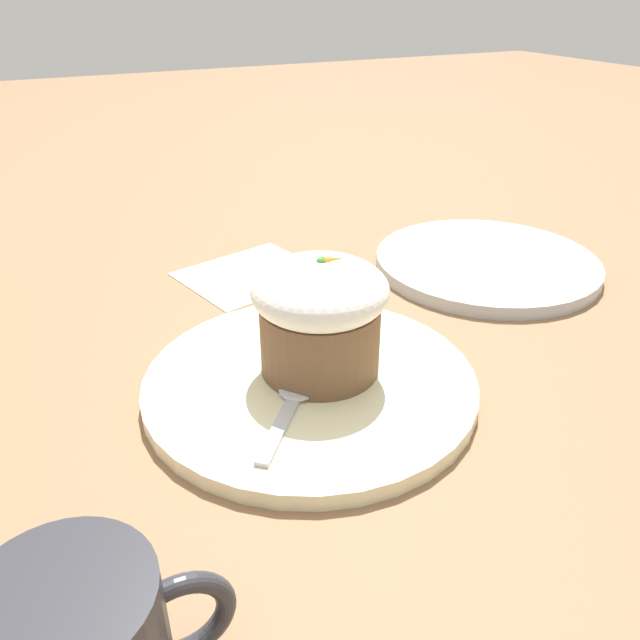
# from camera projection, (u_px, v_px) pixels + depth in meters

# --- Properties ---
(ground_plane) EXTENTS (4.00, 4.00, 0.00)m
(ground_plane) POSITION_uv_depth(u_px,v_px,m) (310.00, 389.00, 0.51)
(ground_plane) COLOR #846042
(dessert_plate) EXTENTS (0.27, 0.27, 0.01)m
(dessert_plate) POSITION_uv_depth(u_px,v_px,m) (310.00, 382.00, 0.51)
(dessert_plate) COLOR beige
(dessert_plate) RESTS_ON ground_plane
(carrot_cake) EXTENTS (0.11, 0.11, 0.10)m
(carrot_cake) POSITION_uv_depth(u_px,v_px,m) (320.00, 314.00, 0.49)
(carrot_cake) COLOR brown
(carrot_cake) RESTS_ON dessert_plate
(spoon) EXTENTS (0.09, 0.10, 0.01)m
(spoon) POSITION_uv_depth(u_px,v_px,m) (294.00, 397.00, 0.47)
(spoon) COLOR #B7B7BC
(spoon) RESTS_ON dessert_plate
(side_plate) EXTENTS (0.25, 0.25, 0.01)m
(side_plate) POSITION_uv_depth(u_px,v_px,m) (486.00, 263.00, 0.72)
(side_plate) COLOR #B2B7BC
(side_plate) RESTS_ON ground_plane
(paper_napkin) EXTENTS (0.17, 0.15, 0.00)m
(paper_napkin) POSITION_uv_depth(u_px,v_px,m) (251.00, 274.00, 0.71)
(paper_napkin) COLOR white
(paper_napkin) RESTS_ON ground_plane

